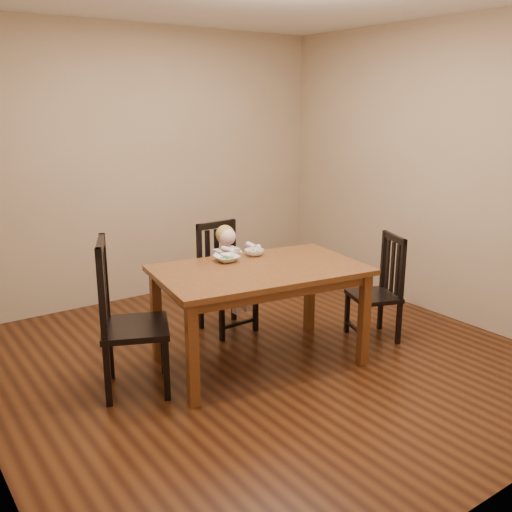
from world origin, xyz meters
TOP-DOWN VIEW (x-y plane):
  - room at (0.00, 0.00)m, footprint 4.01×4.01m
  - dining_table at (-0.03, -0.02)m, footprint 1.66×1.14m
  - chair_child at (0.12, 0.73)m, footprint 0.43×0.41m
  - chair_left at (-1.04, 0.15)m, footprint 0.60×0.61m
  - chair_right at (1.08, -0.21)m, footprint 0.49×0.50m
  - toddler at (0.12, 0.68)m, footprint 0.30×0.37m
  - bowl_peas at (-0.14, 0.27)m, footprint 0.20×0.20m
  - bowl_veg at (0.14, 0.30)m, footprint 0.20×0.20m
  - fork at (-0.18, 0.26)m, footprint 0.04×0.12m

SIDE VIEW (x-z plane):
  - chair_right at x=1.08m, z-range -0.02..0.89m
  - chair_child at x=0.12m, z-range -0.02..0.94m
  - chair_left at x=-1.04m, z-range -0.02..1.07m
  - toddler at x=0.12m, z-range 0.34..0.83m
  - dining_table at x=-0.03m, z-range 0.30..1.07m
  - bowl_peas at x=-0.14m, z-range 0.77..0.82m
  - bowl_veg at x=0.14m, z-range 0.77..0.82m
  - fork at x=-0.18m, z-range 0.79..0.84m
  - room at x=0.00m, z-range 0.00..2.71m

